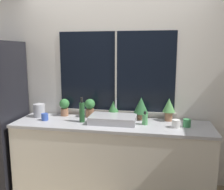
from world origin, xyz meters
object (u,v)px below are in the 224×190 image
at_px(potted_plant_left, 90,107).
at_px(mug_green, 187,123).
at_px(kettle, 39,110).
at_px(mug_blue, 45,117).
at_px(potted_plant_far_left, 64,106).
at_px(bottle_tall, 82,112).
at_px(potted_plant_far_right, 169,107).
at_px(potted_plant_center, 113,109).
at_px(potted_plant_right, 141,106).
at_px(mug_white, 176,124).
at_px(sink, 113,119).
at_px(soap_bottle, 145,119).

relative_size(potted_plant_left, mug_green, 2.64).
bearing_deg(kettle, mug_green, -3.46).
bearing_deg(mug_blue, potted_plant_far_left, 57.70).
bearing_deg(potted_plant_left, bottle_tall, -97.68).
bearing_deg(bottle_tall, potted_plant_far_right, 13.22).
height_order(potted_plant_left, potted_plant_center, potted_plant_left).
xyz_separation_m(potted_plant_center, bottle_tall, (-0.35, -0.25, 0.01)).
relative_size(potted_plant_right, mug_white, 3.10).
relative_size(mug_white, kettle, 0.48).
bearing_deg(potted_plant_center, sink, -81.43).
bearing_deg(mug_white, mug_green, 22.23).
xyz_separation_m(mug_blue, mug_white, (1.62, -0.02, 0.00)).
relative_size(potted_plant_center, mug_green, 2.49).
distance_m(potted_plant_right, mug_white, 0.52).
bearing_deg(kettle, mug_blue, -45.05).
relative_size(potted_plant_right, bottle_tall, 0.93).
height_order(potted_plant_far_right, kettle, potted_plant_far_right).
distance_m(potted_plant_right, bottle_tall, 0.75).
bearing_deg(mug_blue, soap_bottle, 1.81).
bearing_deg(sink, potted_plant_far_right, 17.53).
bearing_deg(potted_plant_center, mug_green, -14.13).
relative_size(potted_plant_center, mug_white, 2.47).
height_order(soap_bottle, mug_green, soap_bottle).
bearing_deg(bottle_tall, soap_bottle, 2.00).
height_order(potted_plant_far_left, mug_white, potted_plant_far_left).
relative_size(potted_plant_left, bottle_tall, 0.79).
bearing_deg(potted_plant_right, soap_bottle, -73.82).
relative_size(potted_plant_left, soap_bottle, 1.51).
distance_m(bottle_tall, mug_green, 1.26).
bearing_deg(bottle_tall, potted_plant_far_left, 142.47).
relative_size(potted_plant_far_left, mug_white, 2.50).
bearing_deg(potted_plant_far_left, bottle_tall, -37.53).
height_order(potted_plant_far_left, mug_blue, potted_plant_far_left).
bearing_deg(mug_green, bottle_tall, -179.06).
relative_size(potted_plant_right, potted_plant_far_right, 1.01).
distance_m(potted_plant_far_left, potted_plant_left, 0.36).
bearing_deg(kettle, potted_plant_far_right, 3.83).
bearing_deg(mug_blue, kettle, 134.95).
distance_m(potted_plant_far_right, soap_bottle, 0.38).
relative_size(potted_plant_right, soap_bottle, 1.79).
height_order(sink, mug_green, sink).
height_order(sink, soap_bottle, sink).
relative_size(potted_plant_far_left, potted_plant_right, 0.81).
bearing_deg(potted_plant_center, bottle_tall, -144.78).
relative_size(sink, potted_plant_far_left, 2.42).
distance_m(mug_green, mug_white, 0.14).
height_order(bottle_tall, mug_blue, bottle_tall).
xyz_separation_m(potted_plant_left, mug_white, (1.10, -0.28, -0.09)).
bearing_deg(potted_plant_center, potted_plant_left, 180.00).
xyz_separation_m(sink, potted_plant_center, (-0.03, 0.21, 0.07)).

